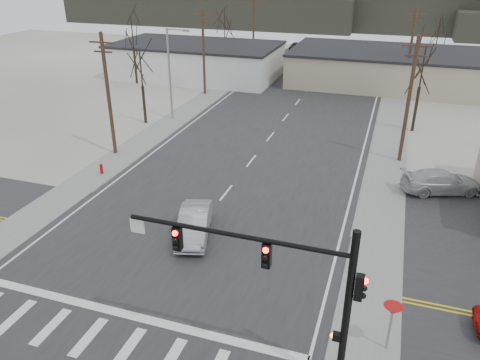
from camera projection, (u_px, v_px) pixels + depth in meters
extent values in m
plane|color=silver|center=(178.00, 255.00, 26.35)|extent=(140.00, 140.00, 0.00)
cube|color=#252628|center=(255.00, 157.00, 39.15)|extent=(18.00, 110.00, 0.05)
cube|color=#252628|center=(178.00, 255.00, 26.34)|extent=(90.00, 10.00, 0.04)
cube|color=gray|center=(167.00, 125.00, 46.45)|extent=(3.00, 90.00, 0.06)
cube|color=gray|center=(389.00, 150.00, 40.39)|extent=(3.00, 90.00, 0.06)
cylinder|color=black|center=(346.00, 317.00, 16.69)|extent=(0.28, 0.28, 7.20)
cylinder|color=black|center=(235.00, 235.00, 16.76)|extent=(8.40, 0.18, 0.18)
cube|color=black|center=(267.00, 255.00, 16.68)|extent=(0.32, 0.30, 1.00)
cube|color=black|center=(178.00, 238.00, 17.68)|extent=(0.32, 0.30, 1.00)
sphere|color=#FF0C05|center=(266.00, 250.00, 16.39)|extent=(0.22, 0.22, 0.22)
sphere|color=#FF0C05|center=(175.00, 233.00, 17.39)|extent=(0.22, 0.22, 0.22)
cube|color=black|center=(359.00, 287.00, 15.99)|extent=(0.30, 0.30, 1.00)
cube|color=silver|center=(137.00, 226.00, 18.08)|extent=(0.60, 0.04, 0.60)
cube|color=black|center=(337.00, 337.00, 17.19)|extent=(0.30, 0.25, 0.30)
sphere|color=#FF5905|center=(333.00, 336.00, 17.24)|extent=(0.18, 0.18, 0.18)
cylinder|color=#A50C0C|center=(102.00, 170.00, 35.95)|extent=(0.24, 0.24, 0.70)
sphere|color=#A50C0C|center=(101.00, 165.00, 35.77)|extent=(0.24, 0.24, 0.24)
cylinder|color=gray|center=(389.00, 330.00, 19.61)|extent=(0.10, 0.10, 2.10)
cone|color=#A50C0C|center=(393.00, 310.00, 19.14)|extent=(0.80, 0.80, 0.40)
cube|color=silver|center=(196.00, 61.00, 64.18)|extent=(22.00, 12.00, 4.20)
cube|color=black|center=(196.00, 44.00, 63.20)|extent=(22.30, 12.30, 0.30)
cube|color=tan|center=(394.00, 69.00, 60.20)|extent=(26.00, 14.00, 4.00)
cube|color=black|center=(397.00, 52.00, 59.27)|extent=(26.30, 14.30, 0.30)
cylinder|color=#4C2F23|center=(109.00, 96.00, 37.71)|extent=(0.30, 0.30, 10.00)
cube|color=#4C2F23|center=(102.00, 42.00, 35.89)|extent=(2.20, 0.12, 0.12)
cube|color=#4C2F23|center=(103.00, 52.00, 36.19)|extent=(1.60, 0.12, 0.12)
cylinder|color=#4C2F23|center=(204.00, 52.00, 54.80)|extent=(0.30, 0.30, 10.00)
cube|color=#4C2F23|center=(202.00, 14.00, 52.97)|extent=(2.20, 0.12, 0.12)
cube|color=#4C2F23|center=(203.00, 21.00, 53.28)|extent=(1.60, 0.12, 0.12)
cylinder|color=#4C2F23|center=(253.00, 29.00, 71.88)|extent=(0.30, 0.30, 10.00)
cube|color=#4C2F23|center=(254.00, 0.00, 70.06)|extent=(2.20, 0.12, 0.12)
cube|color=#4C2F23|center=(254.00, 5.00, 70.36)|extent=(1.60, 0.12, 0.12)
cylinder|color=#4C2F23|center=(408.00, 102.00, 36.26)|extent=(0.30, 0.30, 10.00)
cube|color=#4C2F23|center=(417.00, 46.00, 34.44)|extent=(2.20, 0.12, 0.12)
cube|color=#4C2F23|center=(416.00, 56.00, 34.74)|extent=(1.60, 0.12, 0.12)
cylinder|color=#4C2F23|center=(410.00, 52.00, 55.06)|extent=(0.30, 0.30, 10.00)
cube|color=#4C2F23|center=(416.00, 14.00, 53.23)|extent=(2.20, 0.12, 0.12)
cube|color=#4C2F23|center=(415.00, 20.00, 53.54)|extent=(1.60, 0.12, 0.12)
cylinder|color=gray|center=(170.00, 75.00, 46.33)|extent=(0.20, 0.20, 9.00)
cylinder|color=gray|center=(176.00, 30.00, 44.13)|extent=(2.00, 0.12, 0.12)
cube|color=gray|center=(186.00, 31.00, 43.87)|extent=(0.60, 0.25, 0.18)
cylinder|color=black|center=(144.00, 105.00, 46.33)|extent=(0.28, 0.28, 3.75)
cylinder|color=black|center=(141.00, 71.00, 44.87)|extent=(0.14, 0.14, 3.75)
cylinder|color=black|center=(416.00, 109.00, 44.06)|extent=(0.28, 0.28, 4.25)
cylinder|color=black|center=(422.00, 69.00, 42.40)|extent=(0.14, 0.14, 4.25)
cylinder|color=black|center=(225.00, 53.00, 68.66)|extent=(0.28, 0.28, 4.50)
cylinder|color=black|center=(225.00, 24.00, 66.91)|extent=(0.14, 0.14, 4.50)
cylinder|color=black|center=(433.00, 60.00, 65.61)|extent=(0.28, 0.28, 4.00)
cylinder|color=black|center=(438.00, 33.00, 64.04)|extent=(0.14, 0.14, 4.00)
cylinder|color=black|center=(135.00, 66.00, 60.70)|extent=(0.28, 0.28, 4.50)
cylinder|color=black|center=(132.00, 34.00, 58.94)|extent=(0.14, 0.14, 4.50)
cube|color=#333026|center=(209.00, 9.00, 113.42)|extent=(70.00, 18.00, 7.00)
cube|color=#333026|center=(428.00, 10.00, 102.11)|extent=(80.00, 18.00, 9.00)
imported|color=gray|center=(194.00, 224.00, 27.78)|extent=(3.03, 5.22, 1.63)
imported|color=black|center=(343.00, 69.00, 65.61)|extent=(3.05, 5.26, 1.43)
imported|color=black|center=(295.00, 46.00, 83.26)|extent=(1.71, 3.68, 1.22)
imported|color=#A6ABB1|center=(441.00, 182.00, 32.99)|extent=(5.90, 4.01, 1.59)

